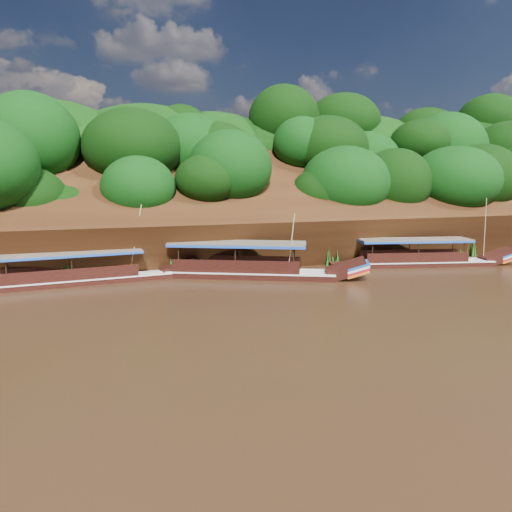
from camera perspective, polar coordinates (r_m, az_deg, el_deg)
The scene contains 6 objects.
ground at distance 29.38m, azimuth 4.87°, elevation -4.94°, with size 160.00×160.00×0.00m, color black.
riverbank at distance 50.42m, azimuth -5.51°, elevation 3.10°, with size 120.00×30.06×19.40m.
boat_0 at distance 42.51m, azimuth 19.29°, elevation -0.38°, with size 13.56×4.77×5.85m.
boat_1 at distance 35.37m, azimuth 0.29°, elevation -1.57°, with size 14.04×8.07×5.12m.
boat_2 at distance 35.47m, azimuth -18.01°, elevation -2.11°, with size 13.97×3.18×5.59m.
reeds at distance 37.07m, azimuth -5.45°, elevation -0.65°, with size 49.51×2.21×2.05m.
Camera 1 is at (-11.49, -26.09, 7.11)m, focal length 35.00 mm.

